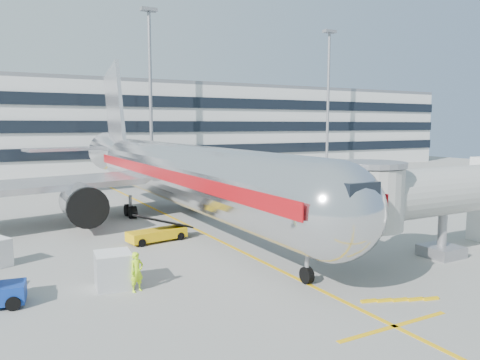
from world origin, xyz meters
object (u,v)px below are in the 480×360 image
belt_loader (157,233)px  cargo_container_front (113,270)px  ramp_worker (137,272)px  main_jet (172,171)px

belt_loader → cargo_container_front: (-5.03, -8.10, 0.33)m
belt_loader → ramp_worker: belt_loader is taller
cargo_container_front → main_jet: bearing=59.7°
ramp_worker → main_jet: bearing=45.2°
main_jet → cargo_container_front: bearing=-120.3°
cargo_container_front → ramp_worker: size_ratio=0.96×
main_jet → belt_loader: bearing=-118.4°
main_jet → ramp_worker: bearing=-116.1°
ramp_worker → belt_loader: bearing=47.2°
main_jet → cargo_container_front: size_ratio=26.54×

